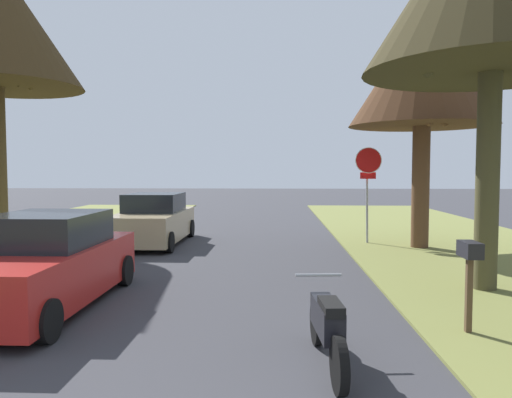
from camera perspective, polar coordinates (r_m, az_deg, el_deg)
stop_sign_far at (r=15.56m, az=12.91°, el=2.86°), size 0.81×0.35×2.97m
street_tree_right_mid_b at (r=15.34m, az=18.85°, el=13.98°), size 4.21×4.21×6.83m
parked_sedan_red at (r=9.03m, az=-23.53°, el=-7.01°), size 1.96×4.41×1.57m
parked_sedan_tan at (r=15.70m, az=-11.84°, el=-2.49°), size 1.96×4.41×1.57m
parked_motorcycle at (r=5.98m, az=8.27°, el=-14.44°), size 0.60×2.05×0.97m
curbside_mailbox at (r=7.45m, az=23.62°, el=-6.57°), size 0.22×0.44×1.27m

